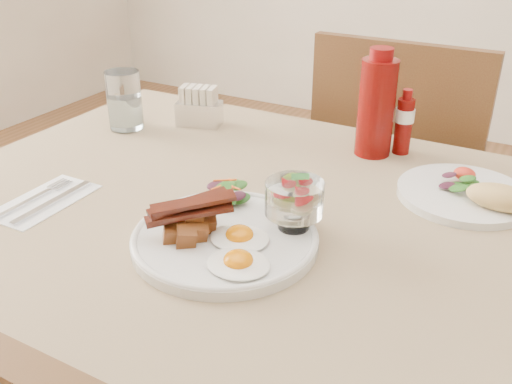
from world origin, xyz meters
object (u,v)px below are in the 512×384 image
object	(u,v)px
hot_sauce_bottle	(404,123)
main_plate	(225,239)
water_glass	(125,104)
chair_far	(398,184)
second_plate	(472,194)
table	(294,265)
ketchup_bottle	(376,106)
sugar_caddy	(199,108)
fruit_cup	(294,198)

from	to	relation	value
hot_sauce_bottle	main_plate	bearing A→B (deg)	-105.67
water_glass	chair_far	bearing A→B (deg)	42.97
water_glass	second_plate	bearing A→B (deg)	0.94
table	ketchup_bottle	xyz separation A→B (m)	(0.02, 0.32, 0.19)
main_plate	water_glass	xyz separation A→B (m)	(-0.45, 0.31, 0.05)
chair_far	main_plate	bearing A→B (deg)	-94.48
chair_far	table	bearing A→B (deg)	-90.00
sugar_caddy	main_plate	bearing A→B (deg)	-67.52
hot_sauce_bottle	sugar_caddy	xyz separation A→B (m)	(-0.45, -0.07, -0.03)
second_plate	main_plate	bearing A→B (deg)	-133.10
hot_sauce_bottle	fruit_cup	bearing A→B (deg)	-97.41
chair_far	sugar_caddy	world-z (taller)	chair_far
table	ketchup_bottle	distance (m)	0.37
main_plate	hot_sauce_bottle	bearing A→B (deg)	74.33
water_glass	sugar_caddy	bearing A→B (deg)	36.07
main_plate	second_plate	world-z (taller)	second_plate
fruit_cup	ketchup_bottle	distance (m)	0.37
table	main_plate	distance (m)	0.16
table	chair_far	xyz separation A→B (m)	(0.00, 0.66, -0.14)
second_plate	sugar_caddy	xyz separation A→B (m)	(-0.61, 0.08, 0.02)
main_plate	water_glass	bearing A→B (deg)	145.69
fruit_cup	hot_sauce_bottle	xyz separation A→B (m)	(0.05, 0.40, -0.00)
table	fruit_cup	xyz separation A→B (m)	(0.02, -0.05, 0.15)
fruit_cup	water_glass	size ratio (longest dim) A/B	0.69
main_plate	water_glass	size ratio (longest dim) A/B	2.16
hot_sauce_bottle	ketchup_bottle	bearing A→B (deg)	-147.72
hot_sauce_bottle	sugar_caddy	size ratio (longest dim) A/B	1.22
second_plate	hot_sauce_bottle	world-z (taller)	hot_sauce_bottle
chair_far	sugar_caddy	distance (m)	0.60
fruit_cup	sugar_caddy	bearing A→B (deg)	140.06
chair_far	ketchup_bottle	xyz separation A→B (m)	(0.02, -0.34, 0.33)
chair_far	main_plate	size ratio (longest dim) A/B	3.32
second_plate	water_glass	distance (m)	0.75
second_plate	ketchup_bottle	distance (m)	0.26
table	hot_sauce_bottle	bearing A→B (deg)	78.69
main_plate	fruit_cup	bearing A→B (deg)	41.56
second_plate	chair_far	bearing A→B (deg)	117.12
main_plate	chair_far	bearing A→B (deg)	85.52
water_glass	fruit_cup	bearing A→B (deg)	-24.04
second_plate	hot_sauce_bottle	distance (m)	0.23
main_plate	table	bearing A→B (deg)	62.48
sugar_caddy	water_glass	distance (m)	0.16
main_plate	hot_sauce_bottle	size ratio (longest dim) A/B	2.11
fruit_cup	water_glass	bearing A→B (deg)	155.96
ketchup_bottle	table	bearing A→B (deg)	-93.58
second_plate	table	bearing A→B (deg)	-139.67
table	water_glass	world-z (taller)	water_glass
fruit_cup	ketchup_bottle	size ratio (longest dim) A/B	0.42
main_plate	water_glass	distance (m)	0.55
table	sugar_caddy	xyz separation A→B (m)	(-0.38, 0.28, 0.13)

